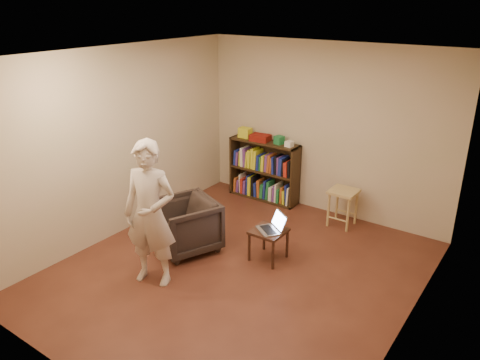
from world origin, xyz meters
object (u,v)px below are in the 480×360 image
Objects in this scene: laptop at (273,226)px; armchair at (186,225)px; bookshelf at (264,174)px; person at (150,214)px; stool at (343,197)px; side_table at (269,235)px.

armchair is at bearing -123.22° from laptop.
armchair is (0.07, -2.04, -0.09)m from bookshelf.
stool is at bearing 46.99° from person.
bookshelf is 2.05m from armchair.
armchair is 1.17m from laptop.
person is (0.25, -2.82, 0.43)m from bookshelf.
bookshelf is 1.97m from laptop.
bookshelf reaches higher than armchair.
laptop is 1.56m from person.
bookshelf is 2.15× the size of stool.
bookshelf is at bearing 115.38° from armchair.
stool is (1.47, -0.18, 0.01)m from bookshelf.
stool is 1.34× the size of side_table.
side_table is 1.56m from person.
person is at bearing -53.54° from armchair.
person is (-1.23, -2.64, 0.42)m from stool.
person is (-0.85, -1.19, 0.52)m from side_table.
armchair is 1.11m from side_table.
bookshelf is 1.49m from stool.
armchair is 1.79× the size of laptop.
bookshelf is 1.97m from side_table.
person reaches higher than armchair.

